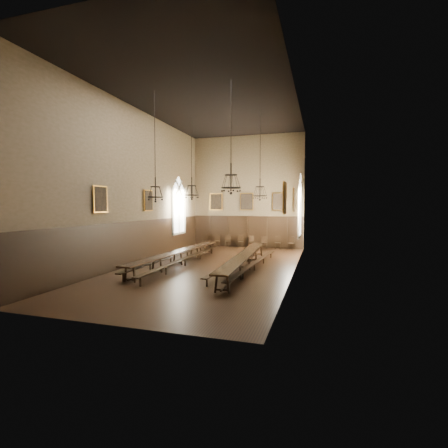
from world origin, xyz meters
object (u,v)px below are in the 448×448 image
at_px(bench_left_outer, 171,259).
at_px(chandelier_back_left, 192,190).
at_px(table_left, 178,258).
at_px(chair_6, 278,245).
at_px(chandelier_front_right, 231,181).
at_px(chair_1, 217,243).
at_px(bench_right_outer, 254,265).
at_px(bench_right_inner, 237,263).
at_px(table_right, 245,262).
at_px(chair_5, 264,245).
at_px(chair_0, 205,243).
at_px(chair_7, 291,246).
at_px(chandelier_back_right, 260,190).
at_px(chair_2, 228,243).
at_px(bench_left_inner, 185,261).
at_px(chandelier_front_left, 155,189).
at_px(chair_4, 252,244).
at_px(chair_3, 241,244).

relative_size(bench_left_outer, chandelier_back_left, 1.96).
distance_m(table_left, chair_6, 9.51).
bearing_deg(chandelier_front_right, chair_1, 111.00).
bearing_deg(bench_right_outer, chair_1, 119.16).
xyz_separation_m(bench_right_inner, chandelier_front_right, (0.41, -2.70, 4.25)).
distance_m(table_right, chair_5, 8.65).
bearing_deg(table_right, chandelier_front_right, -91.93).
distance_m(bench_right_outer, chair_1, 10.07).
height_order(chair_1, chair_5, chair_1).
distance_m(chair_0, chair_1, 1.02).
height_order(bench_left_outer, chair_7, chair_7).
distance_m(bench_left_outer, bench_right_outer, 5.04).
bearing_deg(chandelier_back_right, table_left, -153.14).
bearing_deg(chair_2, bench_left_outer, -107.82).
bearing_deg(chair_1, chair_7, -13.03).
bearing_deg(chandelier_back_right, chandelier_back_left, 174.52).
xyz_separation_m(bench_left_inner, chandelier_back_left, (-0.77, 2.91, 4.08)).
relative_size(table_right, chandelier_back_left, 2.09).
xyz_separation_m(table_left, chair_7, (5.66, 8.36, -0.09)).
distance_m(chandelier_back_left, chandelier_front_right, 6.77).
bearing_deg(chair_1, chandelier_back_right, -65.47).
height_order(bench_right_outer, chandelier_front_right, chandelier_front_right).
bearing_deg(bench_left_outer, chandelier_back_right, 24.02).
bearing_deg(table_right, bench_left_outer, 175.79).
distance_m(bench_left_outer, chair_2, 8.30).
bearing_deg(chandelier_front_left, chair_2, 86.68).
bearing_deg(chair_2, bench_right_inner, -81.11).
xyz_separation_m(table_left, table_right, (4.00, -0.27, 0.02)).
distance_m(chair_1, chair_4, 2.92).
relative_size(bench_right_outer, chair_5, 10.09).
relative_size(chair_2, chair_4, 1.03).
relative_size(table_right, chair_7, 10.71).
bearing_deg(bench_left_inner, chair_3, 82.79).
distance_m(chair_3, chair_6, 2.98).
bearing_deg(chair_7, chair_6, -165.80).
relative_size(table_right, chandelier_back_right, 2.06).
distance_m(chair_4, chandelier_front_right, 11.89).
bearing_deg(chair_1, chandelier_front_left, -100.89).
bearing_deg(chair_0, chandelier_front_left, -63.39).
xyz_separation_m(table_right, chandelier_back_right, (0.34, 2.47, 3.90)).
relative_size(chair_2, chandelier_front_right, 0.20).
bearing_deg(chair_3, chandelier_back_right, -78.03).
distance_m(table_left, chair_4, 8.69).
xyz_separation_m(bench_right_outer, chair_3, (-2.89, 8.74, 0.03)).
distance_m(table_right, bench_left_inner, 3.43).
xyz_separation_m(chair_6, chandelier_front_right, (-0.72, -11.02, 4.21)).
bearing_deg(chair_1, bench_left_inner, -96.52).
xyz_separation_m(bench_left_outer, chair_6, (5.11, 8.24, 0.01)).
bearing_deg(chandelier_front_right, chair_0, 115.60).
bearing_deg(chair_6, chair_3, 175.28).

